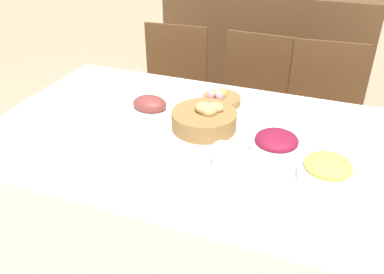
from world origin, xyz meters
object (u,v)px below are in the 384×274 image
chair_far_right (321,114)px  chair_far_center (250,103)px  spoon (186,193)px  sideboard (265,56)px  butter_dish (97,132)px  pineapple_bowl (327,171)px  fork (95,171)px  egg_basket (220,99)px  knife (177,191)px  chair_far_left (171,90)px  ham_platter (150,105)px  dinner_plate (135,180)px  drinking_cup (223,157)px  beet_salad_bowl (276,144)px  bread_basket (205,119)px

chair_far_right → chair_far_center: size_ratio=1.00×
chair_far_center → spoon: chair_far_center is taller
sideboard → butter_dish: sideboard is taller
pineapple_bowl → fork: (-0.79, -0.23, -0.04)m
egg_basket → spoon: egg_basket is taller
knife → sideboard: bearing=96.2°
chair_far_center → chair_far_left: size_ratio=1.00×
sideboard → knife: bearing=-86.9°
chair_far_right → spoon: bearing=-110.9°
ham_platter → dinner_plate: (0.18, -0.51, -0.02)m
egg_basket → spoon: size_ratio=0.93×
chair_far_left → pineapple_bowl: (1.03, -1.03, 0.30)m
spoon → drinking_cup: (0.07, 0.19, 0.04)m
fork → drinking_cup: 0.47m
egg_basket → pineapple_bowl: (0.52, -0.46, 0.02)m
ham_platter → butter_dish: bearing=-110.3°
chair_far_right → drinking_cup: chair_far_right is taller
beet_salad_bowl → dinner_plate: (-0.43, -0.35, -0.03)m
butter_dish → drinking_cup: bearing=-3.7°
chair_far_center → fork: bearing=-100.5°
chair_far_center → butter_dish: 1.15m
bread_basket → butter_dish: bearing=-151.6°
drinking_cup → chair_far_center: bearing=97.3°
chair_far_left → bread_basket: size_ratio=3.18×
chair_far_left → pineapple_bowl: chair_far_left is taller
sideboard → chair_far_center: bearing=-84.5°
chair_far_right → chair_far_left: size_ratio=1.00×
chair_far_center → beet_salad_bowl: (0.30, -0.90, 0.29)m
drinking_cup → butter_dish: bearing=176.3°
chair_far_left → bread_basket: (0.52, -0.82, 0.30)m
chair_far_left → sideboard: size_ratio=0.57×
egg_basket → butter_dish: 0.61m
butter_dish → ham_platter: bearing=69.7°
knife → drinking_cup: bearing=64.0°
knife → dinner_plate: bearing=-176.9°
egg_basket → beet_salad_bowl: beet_salad_bowl is taller
chair_far_left → knife: bearing=-69.5°
dinner_plate → drinking_cup: (0.27, 0.19, 0.04)m
chair_far_right → bread_basket: size_ratio=3.18×
fork → butter_dish: (-0.13, 0.22, 0.01)m
chair_far_right → chair_far_left: bearing=175.3°
dinner_plate → spoon: dinner_plate is taller
chair_far_right → drinking_cup: (-0.29, -1.07, 0.30)m
egg_basket → drinking_cup: size_ratio=1.96×
ham_platter → dinner_plate: size_ratio=0.90×
beet_salad_bowl → drinking_cup: 0.23m
sideboard → beet_salad_bowl: (0.38, -1.71, 0.27)m
spoon → butter_dish: butter_dish is taller
bread_basket → pineapple_bowl: 0.56m
chair_far_center → spoon: 1.28m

